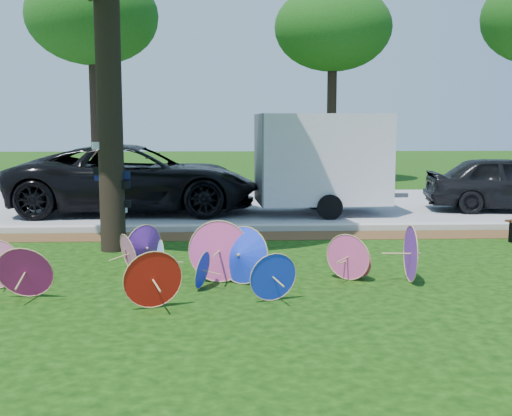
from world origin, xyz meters
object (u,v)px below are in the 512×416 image
Objects in this scene: dark_pickup at (510,184)px; parasol_pile at (215,258)px; black_van at (135,179)px; cargo_trailer at (322,158)px.

parasol_pile is at bearing 142.00° from dark_pickup.
parasol_pile is 10.42m from dark_pickup.
dark_pickup is at bearing 44.41° from parasol_pile.
black_van is (-2.14, 7.42, 0.49)m from parasol_pile.
parasol_pile is 1.49× the size of dark_pickup.
cargo_trailer reaches higher than parasol_pile.
dark_pickup is 4.97m from cargo_trailer.
cargo_trailer is at bearing 101.18° from dark_pickup.
dark_pickup is (7.44, 7.29, 0.35)m from parasol_pile.
black_van is 4.72m from cargo_trailer.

